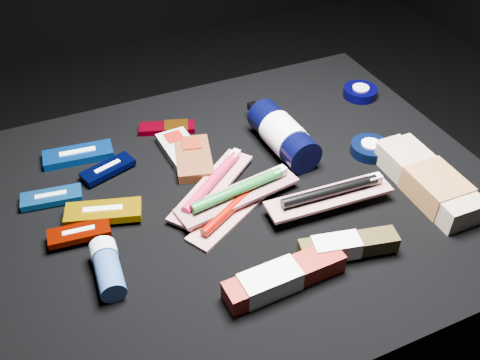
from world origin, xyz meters
name	(u,v)px	position (x,y,z in m)	size (l,w,h in m)	color
ground	(236,320)	(0.00, 0.00, 0.00)	(3.00, 3.00, 0.00)	black
cloth_table	(235,264)	(0.00, 0.00, 0.20)	(0.98, 0.78, 0.40)	black
luna_bar_0	(78,155)	(-0.24, 0.23, 0.41)	(0.14, 0.07, 0.02)	#093C97
luna_bar_1	(52,197)	(-0.31, 0.12, 0.41)	(0.11, 0.06, 0.01)	#11519A
luna_bar_2	(108,169)	(-0.20, 0.15, 0.41)	(0.11, 0.07, 0.01)	black
luna_bar_3	(103,212)	(-0.24, 0.03, 0.42)	(0.14, 0.09, 0.02)	#CB9800
luna_bar_4	(79,233)	(-0.28, 0.00, 0.42)	(0.11, 0.05, 0.01)	#7D0F00
clif_bar_0	(193,157)	(-0.04, 0.12, 0.41)	(0.10, 0.14, 0.02)	#5F3016
clif_bar_1	(179,147)	(-0.05, 0.17, 0.41)	(0.07, 0.12, 0.02)	#B2B3AB
power_bar	(170,128)	(-0.04, 0.24, 0.41)	(0.12, 0.07, 0.01)	#6B0011
lotion_bottle	(283,135)	(0.14, 0.08, 0.44)	(0.08, 0.23, 0.07)	black
cream_tin_upper	(360,92)	(0.40, 0.19, 0.41)	(0.08, 0.08, 0.02)	black
cream_tin_lower	(370,148)	(0.30, 0.00, 0.41)	(0.08, 0.08, 0.02)	black
bodywash_bottle	(429,182)	(0.33, -0.14, 0.42)	(0.08, 0.24, 0.05)	tan
deodorant_stick	(108,268)	(-0.26, -0.10, 0.42)	(0.05, 0.11, 0.04)	#284A85
toothbrush_pack_0	(234,208)	(-0.02, -0.04, 0.41)	(0.21, 0.14, 0.02)	beige
toothbrush_pack_1	(213,183)	(-0.03, 0.03, 0.42)	(0.21, 0.18, 0.03)	beige
toothbrush_pack_2	(240,192)	(0.00, -0.02, 0.42)	(0.24, 0.09, 0.03)	#A8A19D
toothbrush_pack_3	(331,194)	(0.14, -0.10, 0.43)	(0.24, 0.07, 0.03)	beige
toothpaste_carton_red	(280,279)	(-0.02, -0.23, 0.42)	(0.20, 0.05, 0.04)	maroon
toothpaste_carton_green	(344,246)	(0.10, -0.21, 0.42)	(0.17, 0.07, 0.03)	#31280E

